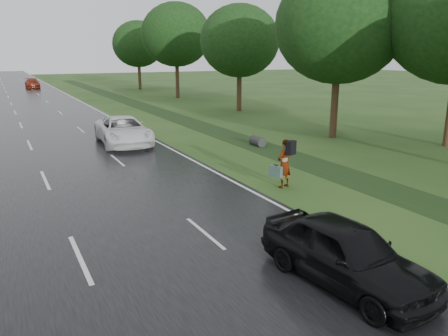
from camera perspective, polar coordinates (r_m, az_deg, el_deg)
The scene contains 13 objects.
ground at distance 11.90m, azimuth -18.28°, elevation -11.32°, with size 220.00×220.00×0.00m, color #234518.
road at distance 55.92m, azimuth -26.25°, elevation 8.05°, with size 14.00×180.00×0.04m, color black.
edge_stripe_east at distance 56.49m, azimuth -19.36°, elevation 8.81°, with size 0.12×180.00×0.01m, color silver.
center_line at distance 55.92m, azimuth -26.25°, elevation 8.08°, with size 0.12×180.00×0.01m, color silver.
drainage_ditch at distance 32.49m, azimuth -3.77°, elevation 5.78°, with size 2.20×120.00×0.56m.
tree_east_b at distance 27.75m, azimuth 14.85°, elevation 17.58°, with size 7.60×7.60×10.11m.
tree_east_c at distance 39.86m, azimuth 2.04°, elevation 16.25°, with size 7.00×7.00×9.29m.
tree_east_d at distance 52.38m, azimuth -6.26°, elevation 16.92°, with size 8.00×8.00×10.76m.
tree_east_f at distance 65.48m, azimuth -11.17°, elevation 15.60°, with size 7.20×7.20×9.62m.
pedestrian at distance 16.99m, azimuth 7.88°, elevation 0.64°, with size 0.99×0.76×1.90m.
white_pickup at distance 25.60m, azimuth -13.00°, elevation 4.78°, with size 2.59×5.61×1.56m, color white.
dark_sedan at distance 10.26m, azimuth 15.60°, elevation -10.64°, with size 1.74×4.32×1.47m, color black.
far_car_red at distance 72.40m, azimuth -23.75°, elevation 10.09°, with size 1.97×4.85×1.41m, color maroon.
Camera 1 is at (-1.44, -10.67, 5.08)m, focal length 35.00 mm.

